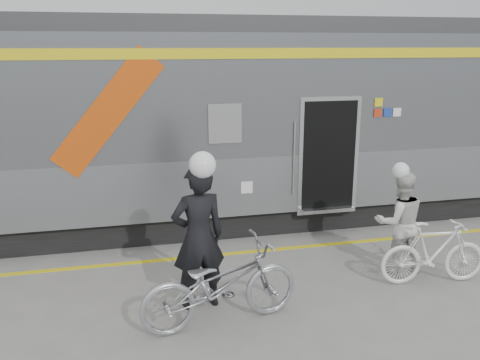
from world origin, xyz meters
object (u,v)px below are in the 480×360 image
object	(u,v)px
man	(198,237)
bicycle_right	(434,252)
woman	(399,222)
bicycle_left	(221,284)

from	to	relation	value
man	bicycle_right	size ratio (longest dim) A/B	1.23
man	woman	xyz separation A→B (m)	(3.33, 0.42, -0.20)
bicycle_left	man	bearing A→B (deg)	10.90
man	bicycle_left	xyz separation A→B (m)	(0.20, -0.55, -0.46)
man	woman	bearing A→B (deg)	178.15
woman	bicycle_right	bearing A→B (deg)	125.15
bicycle_left	woman	bearing A→B (deg)	-81.80
bicycle_left	bicycle_right	world-z (taller)	bicycle_left
bicycle_left	bicycle_right	distance (m)	3.45
bicycle_left	bicycle_right	xyz separation A→B (m)	(3.43, 0.42, -0.06)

